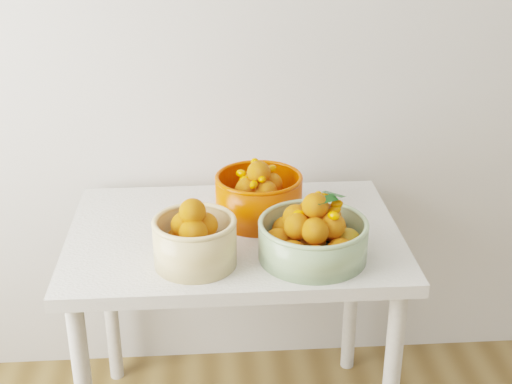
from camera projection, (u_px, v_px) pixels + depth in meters
table at (235, 258)px, 2.20m from camera, size 1.00×0.70×0.75m
bowl_cream at (194, 240)px, 1.95m from camera, size 0.25×0.25×0.20m
bowl_green at (313, 236)px, 1.98m from camera, size 0.38×0.38×0.20m
bowl_orange at (258, 196)px, 2.20m from camera, size 0.28×0.28×0.19m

